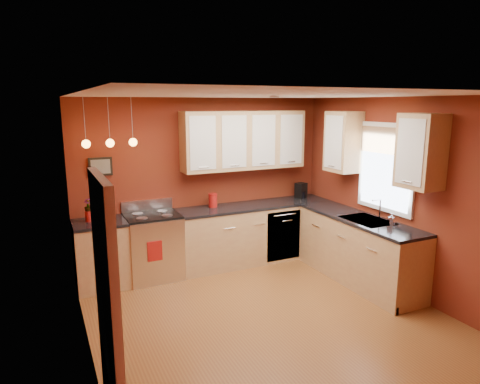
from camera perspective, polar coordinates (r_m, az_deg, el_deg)
name	(u,v)px	position (r m, az deg, el deg)	size (l,w,h in m)	color
floor	(269,318)	(5.32, 3.87, -16.46)	(4.20, 4.20, 0.00)	brown
ceiling	(272,95)	(4.69, 4.32, 12.77)	(4.00, 4.20, 0.02)	white
wall_back	(205,182)	(6.71, -4.73, 1.28)	(4.00, 0.02, 2.60)	maroon
wall_front	(419,281)	(3.28, 22.70, -10.91)	(4.00, 0.02, 2.60)	maroon
wall_left	(84,236)	(4.27, -20.13, -5.49)	(0.02, 4.20, 2.60)	maroon
wall_right	(402,197)	(6.06, 20.80, -0.59)	(0.02, 4.20, 2.60)	maroon
base_cabinets_back_left	(102,256)	(6.27, -17.98, -8.08)	(0.70, 0.60, 0.90)	tan
base_cabinets_back_right	(255,234)	(6.94, 1.95, -5.58)	(2.54, 0.60, 0.90)	tan
base_cabinets_right	(358,250)	(6.40, 15.45, -7.53)	(0.60, 2.10, 0.90)	tan
counter_back_left	(99,223)	(6.13, -18.26, -3.93)	(0.70, 0.62, 0.04)	black
counter_back_right	(255,205)	(6.81, 1.98, -1.80)	(2.54, 0.62, 0.04)	black
counter_right	(360,219)	(6.26, 15.68, -3.46)	(0.62, 2.10, 0.04)	black
gas_range	(154,246)	(6.38, -11.45, -7.09)	(0.76, 0.64, 1.11)	silver
dishwasher_front	(284,236)	(6.87, 5.83, -5.81)	(0.60, 0.02, 0.80)	silver
sink	(367,222)	(6.16, 16.61, -3.82)	(0.50, 0.70, 0.33)	#939398
window	(386,165)	(6.19, 18.91, 3.44)	(0.06, 1.02, 1.22)	white
door_left_wall	(109,319)	(3.26, -17.09, -15.92)	(0.12, 0.82, 2.05)	white
upper_cabinets_back	(244,140)	(6.70, 0.55, 6.91)	(2.00, 0.35, 0.90)	tan
upper_cabinets_right	(378,146)	(6.07, 17.89, 5.85)	(0.35, 1.95, 0.90)	tan
wall_picture	(100,167)	(6.27, -18.11, 3.24)	(0.32, 0.03, 0.26)	black
pendant_lights	(110,142)	(5.92, -16.94, 6.34)	(0.71, 0.11, 0.66)	#939398
red_canister	(213,200)	(6.61, -3.64, -1.12)	(0.14, 0.14, 0.21)	#A11511
red_vase	(89,216)	(6.15, -19.53, -3.07)	(0.09, 0.09, 0.15)	#A11511
flowers	(88,206)	(6.11, -19.62, -1.73)	(0.10, 0.10, 0.19)	#A11511
coffee_maker	(301,191)	(7.32, 8.16, 0.13)	(0.21, 0.21, 0.25)	black
soap_pump	(391,219)	(5.96, 19.53, -3.43)	(0.07, 0.08, 0.16)	silver
dish_towel	(155,251)	(6.05, -11.28, -7.74)	(0.21, 0.01, 0.28)	#A11511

